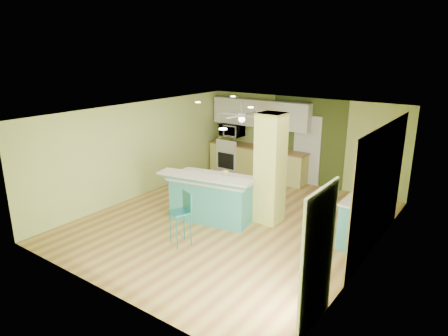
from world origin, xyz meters
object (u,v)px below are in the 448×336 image
Objects in this scene: canister at (225,174)px; side_counter at (364,218)px; peninsula at (213,197)px; bar_stool at (183,210)px; fruit_bowl at (269,148)px.

side_counter is at bearing 14.59° from canister.
bar_stool is at bearing -88.59° from peninsula.
canister is (0.23, 0.18, 0.55)m from peninsula.
peninsula is 14.78× the size of canister.
bar_stool is 4.73m from fruit_bowl.
side_counter is at bearing 61.06° from bar_stool.
peninsula is 1.37m from bar_stool.
fruit_bowl is (-3.59, 2.40, 0.49)m from side_counter.
peninsula reaches higher than bar_stool.
peninsula is at bearing -141.66° from canister.
peninsula is 6.62× the size of fruit_bowl.
peninsula reaches higher than canister.
peninsula is at bearing -163.36° from side_counter.
canister is at bearing 27.86° from peninsula.
canister reaches higher than fruit_bowl.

